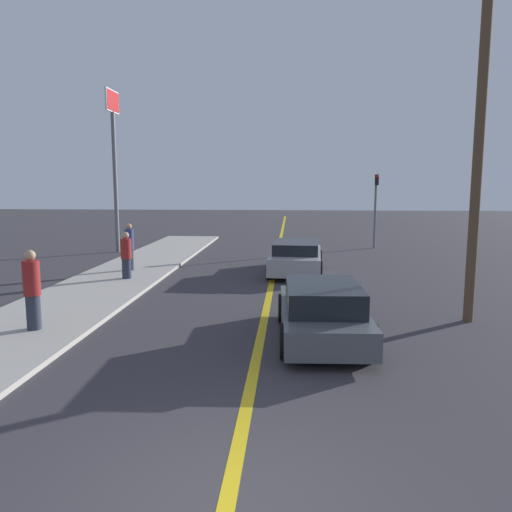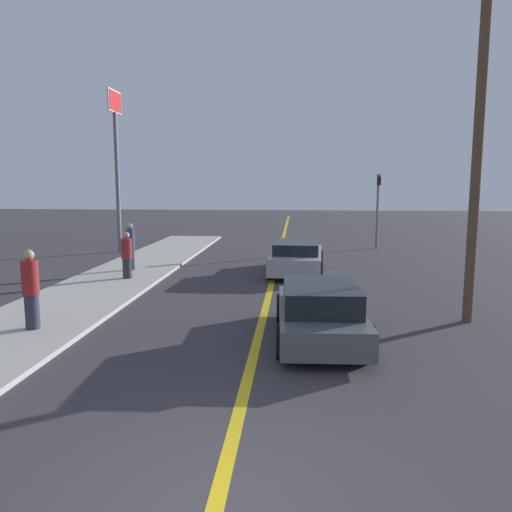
% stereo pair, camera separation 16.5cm
% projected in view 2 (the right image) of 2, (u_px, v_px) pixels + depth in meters
% --- Properties ---
extents(road_center_line, '(0.20, 60.00, 0.01)m').
position_uv_depth(road_center_line, '(278.00, 258.00, 22.88)').
color(road_center_line, gold).
rests_on(road_center_line, ground_plane).
extents(sidewalk_left, '(3.20, 26.35, 0.11)m').
position_uv_depth(sidewalk_left, '(125.00, 274.00, 18.55)').
color(sidewalk_left, '#ADA89E').
rests_on(sidewalk_left, ground_plane).
extents(car_near_right_lane, '(2.02, 4.27, 1.27)m').
position_uv_depth(car_near_right_lane, '(320.00, 312.00, 10.91)').
color(car_near_right_lane, '#4C5156').
rests_on(car_near_right_lane, ground_plane).
extents(car_ahead_center, '(2.16, 4.52, 1.24)m').
position_uv_depth(car_ahead_center, '(297.00, 257.00, 19.00)').
color(car_ahead_center, '#9E9EA3').
rests_on(car_ahead_center, ground_plane).
extents(pedestrian_near_curb, '(0.37, 0.37, 1.82)m').
position_uv_depth(pedestrian_near_curb, '(31.00, 289.00, 11.30)').
color(pedestrian_near_curb, '#282D3D').
rests_on(pedestrian_near_curb, sidewalk_left).
extents(pedestrian_mid_group, '(0.37, 0.37, 1.63)m').
position_uv_depth(pedestrian_mid_group, '(127.00, 255.00, 17.41)').
color(pedestrian_mid_group, '#282D3D').
rests_on(pedestrian_mid_group, sidewalk_left).
extents(pedestrian_far_standing, '(0.33, 0.33, 1.79)m').
position_uv_depth(pedestrian_far_standing, '(131.00, 247.00, 19.06)').
color(pedestrian_far_standing, '#282D3D').
rests_on(pedestrian_far_standing, sidewalk_left).
extents(traffic_light, '(0.18, 0.40, 3.87)m').
position_uv_depth(traffic_light, '(378.00, 203.00, 26.08)').
color(traffic_light, slate).
rests_on(traffic_light, ground_plane).
extents(roadside_sign, '(0.20, 1.67, 7.86)m').
position_uv_depth(roadside_sign, '(116.00, 139.00, 24.30)').
color(roadside_sign, slate).
rests_on(roadside_sign, ground_plane).
extents(utility_pole, '(0.24, 0.24, 7.84)m').
position_uv_depth(utility_pole, '(477.00, 162.00, 11.83)').
color(utility_pole, brown).
rests_on(utility_pole, ground_plane).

